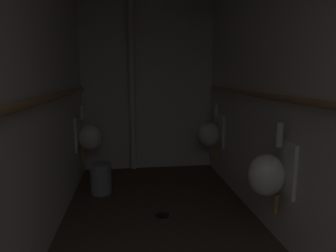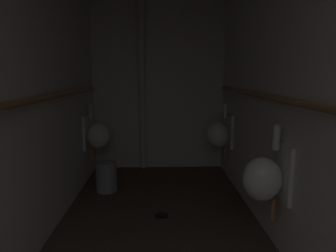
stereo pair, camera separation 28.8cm
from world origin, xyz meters
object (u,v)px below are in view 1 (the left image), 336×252
Objects in this scene: standpipe_back_wall at (132,87)px; urinal_right_mid at (269,174)px; urinal_left_mid at (88,137)px; urinal_right_far at (211,133)px; waste_bin at (101,178)px; floor_drain at (162,215)px.

urinal_right_mid is at bearing -63.84° from standpipe_back_wall.
urinal_right_mid is (1.61, -1.66, 0.00)m from urinal_left_mid.
urinal_right_far is 1.29m from standpipe_back_wall.
urinal_right_mid reaches higher than waste_bin.
urinal_right_mid is 2.44m from standpipe_back_wall.
urinal_left_mid is 0.31× the size of standpipe_back_wall.
urinal_left_mid is at bearing 128.59° from floor_drain.
standpipe_back_wall is at bearing 116.16° from urinal_right_mid.
floor_drain is at bearing -45.42° from waste_bin.
urinal_left_mid is 5.39× the size of floor_drain.
standpipe_back_wall is 1.39m from waste_bin.
urinal_left_mid is 0.60m from waste_bin.
waste_bin is (-0.40, -0.83, -1.04)m from standpipe_back_wall.
urinal_left_mid is 1.00× the size of urinal_right_far.
urinal_right_mid is 1.00× the size of urinal_right_far.
urinal_right_far is 2.08× the size of waste_bin.
urinal_left_mid is at bearing 114.85° from waste_bin.
floor_drain is at bearing -80.23° from standpipe_back_wall.
urinal_left_mid is 1.00× the size of urinal_right_mid.
waste_bin is (0.17, -0.37, -0.44)m from urinal_left_mid.
urinal_right_far reaches higher than floor_drain.
urinal_right_far is 0.31× the size of standpipe_back_wall.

